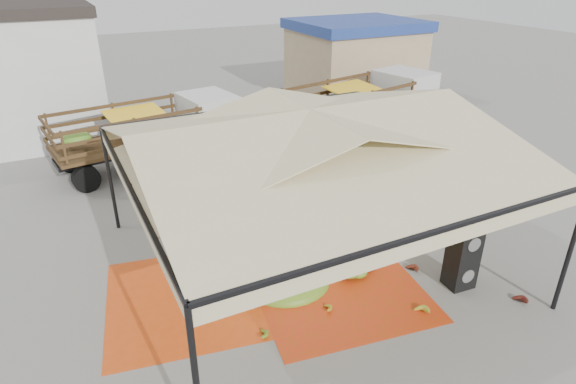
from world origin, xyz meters
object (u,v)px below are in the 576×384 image
banana_heap (285,241)px  truck_left (156,127)px  vendor (222,189)px  speaker_stack (463,255)px  truck_right (368,101)px

banana_heap → truck_left: truck_left is taller
truck_left → vendor: bearing=-90.2°
banana_heap → speaker_stack: (3.17, -2.81, 0.29)m
speaker_stack → truck_right: truck_right is taller
speaker_stack → vendor: bearing=127.7°
speaker_stack → truck_left: 11.69m
truck_left → truck_right: bearing=-15.3°
speaker_stack → truck_right: bearing=71.4°
speaker_stack → vendor: size_ratio=1.02×
speaker_stack → truck_left: size_ratio=0.25×
truck_left → speaker_stack: bearing=-76.2°
truck_left → banana_heap: bearing=-89.3°
truck_left → truck_right: size_ratio=0.91×
banana_heap → truck_right: 10.22m
truck_left → truck_right: 8.79m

